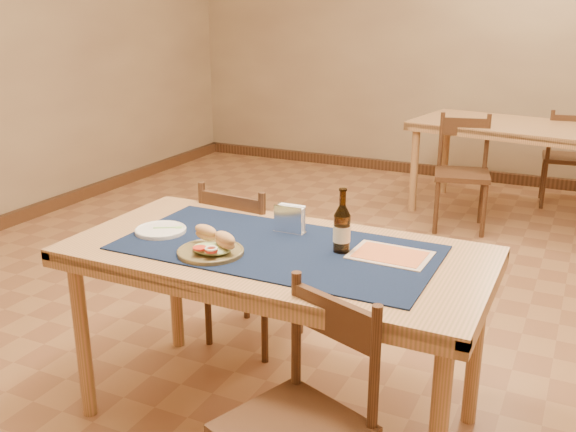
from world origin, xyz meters
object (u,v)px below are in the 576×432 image
at_px(chair_main_far, 250,261).
at_px(beer_bottle, 342,229).
at_px(sandwich_plate, 212,247).
at_px(napkin_holder, 290,220).
at_px(back_table, 524,135).
at_px(main_table, 277,268).
at_px(chair_main_near, 302,420).

xyz_separation_m(chair_main_far, beer_bottle, (0.64, -0.44, 0.40)).
bearing_deg(sandwich_plate, napkin_holder, 65.63).
bearing_deg(back_table, napkin_holder, -100.47).
distance_m(chair_main_far, sandwich_plate, 0.79).
distance_m(main_table, chair_main_far, 0.68).
bearing_deg(napkin_holder, sandwich_plate, -114.37).
relative_size(back_table, chair_main_far, 2.09).
bearing_deg(sandwich_plate, back_table, 78.05).
distance_m(main_table, chair_main_near, 0.67).
distance_m(main_table, napkin_holder, 0.22).
relative_size(sandwich_plate, napkin_holder, 1.92).
distance_m(chair_main_near, beer_bottle, 0.73).
xyz_separation_m(chair_main_far, sandwich_plate, (0.22, -0.67, 0.34)).
relative_size(main_table, napkin_holder, 12.30).
bearing_deg(chair_main_near, main_table, 123.63).
distance_m(chair_main_far, napkin_holder, 0.62).
bearing_deg(napkin_holder, main_table, -80.98).
relative_size(main_table, chair_main_near, 1.94).
xyz_separation_m(main_table, chair_main_far, (-0.40, 0.50, -0.23)).
height_order(back_table, napkin_holder, napkin_holder).
xyz_separation_m(back_table, beer_bottle, (-0.30, -3.17, 0.18)).
bearing_deg(chair_main_near, chair_main_far, 126.21).
relative_size(main_table, beer_bottle, 6.58).
bearing_deg(beer_bottle, back_table, 84.60).
relative_size(back_table, sandwich_plate, 7.11).
bearing_deg(beer_bottle, chair_main_near, -79.52).
height_order(chair_main_near, beer_bottle, beer_bottle).
height_order(main_table, chair_main_near, chair_main_near).
bearing_deg(main_table, beer_bottle, 14.92).
distance_m(chair_main_far, chair_main_near, 1.27).
height_order(main_table, napkin_holder, napkin_holder).
height_order(chair_main_far, sandwich_plate, sandwich_plate).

